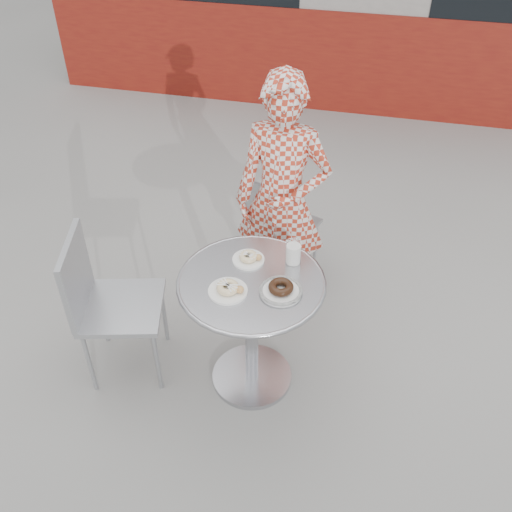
% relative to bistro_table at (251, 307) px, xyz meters
% --- Properties ---
extents(ground, '(60.00, 60.00, 0.00)m').
position_rel_bistro_table_xyz_m(ground, '(-0.00, 0.01, -0.57)').
color(ground, gray).
rests_on(ground, ground).
extents(bistro_table, '(0.75, 0.75, 0.76)m').
position_rel_bistro_table_xyz_m(bistro_table, '(0.00, 0.00, 0.00)').
color(bistro_table, silver).
rests_on(bistro_table, ground).
extents(chair_far, '(0.48, 0.48, 0.78)m').
position_rel_bistro_table_xyz_m(chair_far, '(-0.01, 0.95, -0.33)').
color(chair_far, '#A8ABB0').
rests_on(chair_far, ground).
extents(chair_left, '(0.53, 0.52, 0.90)m').
position_rel_bistro_table_xyz_m(chair_left, '(-0.72, -0.06, -0.29)').
color(chair_left, '#A8ABB0').
rests_on(chair_left, ground).
extents(seated_person, '(0.59, 0.41, 1.54)m').
position_rel_bistro_table_xyz_m(seated_person, '(0.02, 0.70, 0.20)').
color(seated_person, '#AF2E1A').
rests_on(seated_person, ground).
extents(plate_far, '(0.17, 0.17, 0.04)m').
position_rel_bistro_table_xyz_m(plate_far, '(-0.05, 0.15, 0.20)').
color(plate_far, white).
rests_on(plate_far, bistro_table).
extents(plate_near, '(0.19, 0.19, 0.05)m').
position_rel_bistro_table_xyz_m(plate_near, '(-0.09, -0.10, 0.20)').
color(plate_near, white).
rests_on(plate_near, bistro_table).
extents(plate_checker, '(0.21, 0.21, 0.05)m').
position_rel_bistro_table_xyz_m(plate_checker, '(0.16, -0.05, 0.20)').
color(plate_checker, white).
rests_on(plate_checker, bistro_table).
extents(milk_cup, '(0.08, 0.08, 0.13)m').
position_rel_bistro_table_xyz_m(milk_cup, '(0.17, 0.19, 0.24)').
color(milk_cup, white).
rests_on(milk_cup, bistro_table).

